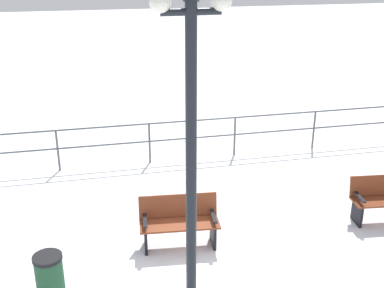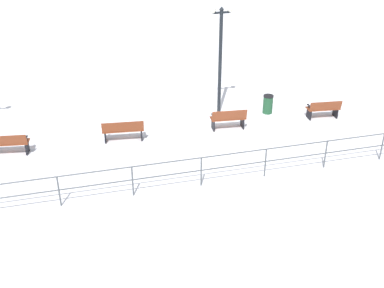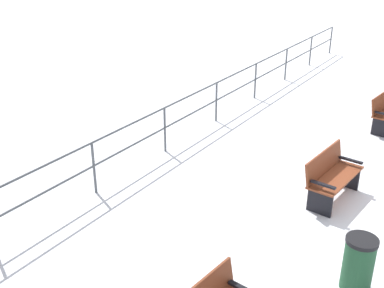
# 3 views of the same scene
# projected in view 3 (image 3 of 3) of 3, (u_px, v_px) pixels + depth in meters

# --- Properties ---
(ground_plane) EXTENTS (80.00, 80.00, 0.00)m
(ground_plane) POSITION_uv_depth(u_px,v_px,m) (333.00, 200.00, 9.02)
(ground_plane) COLOR white
(ground_plane) RESTS_ON ground
(bench_third) EXTENTS (0.70, 1.48, 0.92)m
(bench_third) POSITION_uv_depth(u_px,v_px,m) (332.00, 176.00, 8.87)
(bench_third) COLOR brown
(bench_third) RESTS_ON ground
(waterfront_railing) EXTENTS (0.05, 22.54, 1.06)m
(waterfront_railing) POSITION_uv_depth(u_px,v_px,m) (165.00, 121.00, 10.67)
(waterfront_railing) COLOR #4C5156
(waterfront_railing) RESTS_ON ground
(trash_bin) EXTENTS (0.44, 0.44, 0.83)m
(trash_bin) POSITION_uv_depth(u_px,v_px,m) (358.00, 264.00, 6.65)
(trash_bin) COLOR #1E4C2D
(trash_bin) RESTS_ON ground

